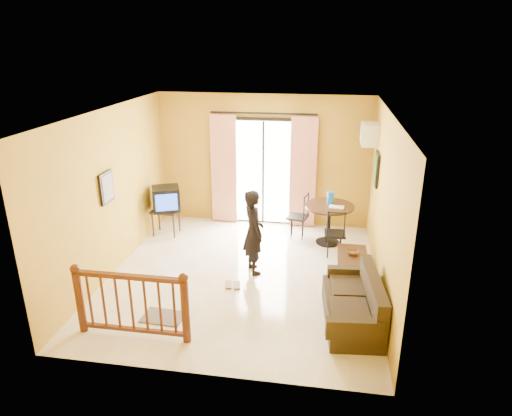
% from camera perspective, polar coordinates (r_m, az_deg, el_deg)
% --- Properties ---
extents(ground, '(5.00, 5.00, 0.00)m').
position_cam_1_polar(ground, '(7.96, -1.71, -8.45)').
color(ground, beige).
rests_on(ground, ground).
extents(room_shell, '(5.00, 5.00, 5.00)m').
position_cam_1_polar(room_shell, '(7.29, -1.85, 3.34)').
color(room_shell, white).
rests_on(room_shell, ground).
extents(balcony_door, '(2.25, 0.14, 2.46)m').
position_cam_1_polar(balcony_door, '(9.74, 0.90, 4.60)').
color(balcony_door, black).
rests_on(balcony_door, ground).
extents(tv_table, '(0.54, 0.45, 0.54)m').
position_cam_1_polar(tv_table, '(9.59, -11.23, -0.62)').
color(tv_table, black).
rests_on(tv_table, ground).
extents(television, '(0.68, 0.65, 0.49)m').
position_cam_1_polar(television, '(9.47, -11.19, 1.16)').
color(television, black).
rests_on(television, tv_table).
extents(picture_left, '(0.05, 0.42, 0.52)m').
position_cam_1_polar(picture_left, '(7.88, -18.17, 2.45)').
color(picture_left, black).
rests_on(picture_left, room_shell).
extents(dining_table, '(0.96, 0.96, 0.80)m').
position_cam_1_polar(dining_table, '(9.04, 9.12, -0.64)').
color(dining_table, black).
rests_on(dining_table, ground).
extents(water_jug, '(0.13, 0.13, 0.25)m').
position_cam_1_polar(water_jug, '(9.02, 9.29, 1.27)').
color(water_jug, blue).
rests_on(water_jug, dining_table).
extents(serving_tray, '(0.30, 0.21, 0.02)m').
position_cam_1_polar(serving_tray, '(8.88, 10.03, 0.13)').
color(serving_tray, beige).
rests_on(serving_tray, dining_table).
extents(dining_chairs, '(1.19, 1.19, 0.95)m').
position_cam_1_polar(dining_chairs, '(9.10, 7.30, -4.74)').
color(dining_chairs, black).
rests_on(dining_chairs, ground).
extents(air_conditioner, '(0.31, 0.60, 0.40)m').
position_cam_1_polar(air_conditioner, '(8.99, 13.96, 8.97)').
color(air_conditioner, white).
rests_on(air_conditioner, room_shell).
extents(botanical_print, '(0.05, 0.50, 0.60)m').
position_cam_1_polar(botanical_print, '(8.48, 14.81, 4.74)').
color(botanical_print, black).
rests_on(botanical_print, room_shell).
extents(coffee_table, '(0.50, 0.90, 0.40)m').
position_cam_1_polar(coffee_table, '(8.00, 11.90, -6.63)').
color(coffee_table, black).
rests_on(coffee_table, ground).
extents(bowl, '(0.28, 0.28, 0.07)m').
position_cam_1_polar(bowl, '(7.95, 11.98, -5.48)').
color(bowl, brown).
rests_on(bowl, coffee_table).
extents(sofa, '(0.86, 1.63, 0.75)m').
position_cam_1_polar(sofa, '(6.77, 12.31, -11.86)').
color(sofa, black).
rests_on(sofa, ground).
extents(standing_person, '(0.57, 0.65, 1.50)m').
position_cam_1_polar(standing_person, '(7.78, -0.32, -3.01)').
color(standing_person, black).
rests_on(standing_person, ground).
extents(stair_balustrade, '(1.63, 0.13, 1.04)m').
position_cam_1_polar(stair_balustrade, '(6.44, -15.36, -11.06)').
color(stair_balustrade, '#471E0F').
rests_on(stair_balustrade, ground).
extents(doormat, '(0.62, 0.43, 0.02)m').
position_cam_1_polar(doormat, '(7.02, -11.52, -13.18)').
color(doormat, '#5C534A').
rests_on(doormat, ground).
extents(sandals, '(0.29, 0.27, 0.03)m').
position_cam_1_polar(sandals, '(7.66, -2.92, -9.59)').
color(sandals, brown).
rests_on(sandals, ground).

